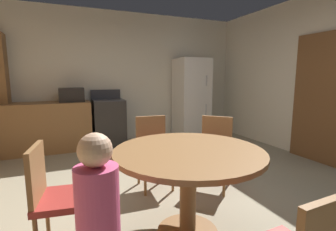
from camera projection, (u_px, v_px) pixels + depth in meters
name	position (u px, v px, depth m)	size (l,w,h in m)	color
ground_plane	(180.00, 199.00, 2.77)	(14.00, 14.00, 0.00)	gray
wall_back	(121.00, 77.00, 5.30)	(5.58, 0.12, 2.70)	silver
wall_right	(331.00, 77.00, 3.81)	(0.12, 5.50, 2.70)	silver
kitchen_counter	(39.00, 128.00, 4.47)	(1.78, 0.60, 0.90)	olive
oven_range	(109.00, 122.00, 4.94)	(0.60, 0.60, 1.10)	#2D2B28
refrigerator	(191.00, 99.00, 5.52)	(0.68, 0.68, 1.76)	white
microwave	(72.00, 95.00, 4.60)	(0.44, 0.32, 0.26)	black
door_panelled	(317.00, 98.00, 3.93)	(0.05, 0.84, 2.04)	brown
dining_table	(188.00, 167.00, 2.07)	(1.25, 1.25, 0.76)	olive
chair_northeast	(215.00, 147.00, 3.04)	(0.57, 0.57, 0.87)	olive
chair_north	(153.00, 147.00, 3.06)	(0.42, 0.42, 0.87)	olive
chair_west	(55.00, 193.00, 1.83)	(0.45, 0.45, 0.87)	olive
person_child	(99.00, 231.00, 1.26)	(0.31, 0.31, 1.09)	#8C337A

